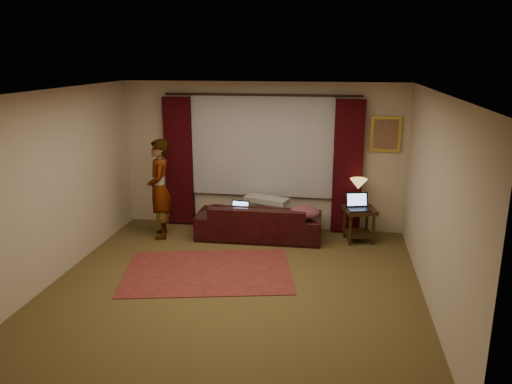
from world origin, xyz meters
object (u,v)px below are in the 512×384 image
(tiffany_lamp, at_px, (358,192))
(person, at_px, (159,189))
(laptop_table, at_px, (359,202))
(laptop_sofa, at_px, (238,209))
(sofa, at_px, (259,214))
(end_table, at_px, (359,225))

(tiffany_lamp, relative_size, person, 0.27)
(person, bearing_deg, laptop_table, 73.63)
(laptop_sofa, distance_m, person, 1.38)
(sofa, relative_size, person, 1.25)
(laptop_sofa, height_order, laptop_table, laptop_table)
(tiffany_lamp, bearing_deg, end_table, -77.15)
(end_table, height_order, laptop_table, laptop_table)
(sofa, bearing_deg, end_table, -177.63)
(laptop_sofa, height_order, tiffany_lamp, tiffany_lamp)
(end_table, bearing_deg, laptop_table, -100.77)
(sofa, xyz_separation_m, end_table, (1.68, 0.10, -0.14))
(sofa, xyz_separation_m, person, (-1.67, -0.22, 0.42))
(sofa, bearing_deg, laptop_table, 178.93)
(laptop_sofa, bearing_deg, sofa, 32.30)
(laptop_sofa, xyz_separation_m, tiffany_lamp, (1.97, 0.40, 0.27))
(sofa, distance_m, laptop_table, 1.68)
(sofa, bearing_deg, laptop_sofa, 23.98)
(end_table, bearing_deg, sofa, -176.71)
(tiffany_lamp, distance_m, laptop_table, 0.27)
(end_table, relative_size, laptop_table, 1.46)
(laptop_table, xyz_separation_m, person, (-3.33, -0.21, 0.14))
(laptop_sofa, relative_size, end_table, 0.58)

